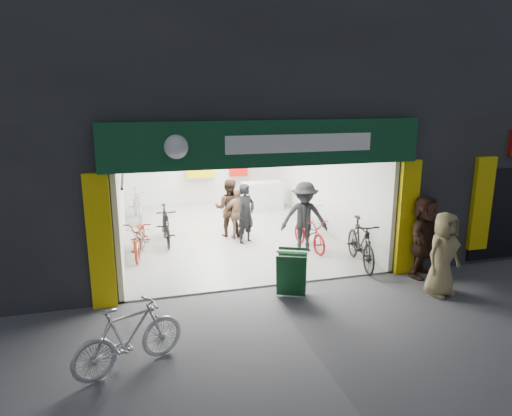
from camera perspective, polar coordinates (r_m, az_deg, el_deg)
name	(u,v)px	position (r m, az deg, el deg)	size (l,w,h in m)	color
ground	(266,287)	(9.82, 1.32, -9.85)	(60.00, 60.00, 0.00)	#56565B
building	(248,83)	(14.04, -0.98, 15.36)	(17.00, 10.27, 8.00)	#232326
bike_left_front	(140,240)	(11.84, -14.25, -3.91)	(0.56, 1.60, 0.84)	#A6A6AB
bike_left_midfront	(166,225)	(12.63, -11.22, -2.11)	(0.50, 1.76, 1.06)	black
bike_left_midback	(140,237)	(11.86, -14.28, -3.55)	(0.64, 1.85, 0.97)	maroon
bike_left_back	(137,205)	(15.13, -14.65, 0.39)	(0.51, 1.79, 1.08)	#A9A8AD
bike_right_front	(361,243)	(11.05, 12.96, -4.26)	(0.54, 1.92, 1.15)	black
bike_right_mid	(310,233)	(12.06, 6.71, -3.14)	(0.58, 1.67, 0.88)	maroon
bike_right_back	(312,216)	(13.68, 7.02, -0.99)	(0.44, 1.55, 0.93)	silver
parked_bike	(129,337)	(7.18, -15.60, -15.22)	(0.49, 1.73, 1.04)	silver
customer_a	(246,214)	(12.33, -1.26, -0.77)	(0.61, 0.40, 1.67)	black
customer_b	(229,208)	(12.96, -3.40, -0.04)	(0.82, 0.64, 1.68)	#342318
customer_c	(304,218)	(11.70, 6.06, -1.20)	(1.19, 0.69, 1.85)	black
customer_d	(238,214)	(12.71, -2.26, -0.74)	(0.87, 0.36, 1.49)	#9A765A
pedestrian_near	(443,254)	(9.90, 22.35, -5.37)	(0.85, 0.55, 1.73)	olive
pedestrian_far	(424,236)	(10.77, 20.22, -3.32)	(1.72, 0.55, 1.85)	#362118
sandwich_board	(292,272)	(9.30, 4.48, -7.93)	(0.78, 0.79, 0.91)	#10401D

